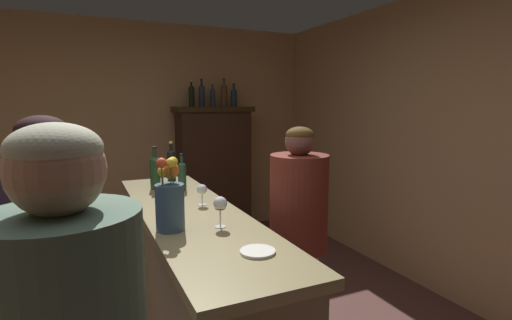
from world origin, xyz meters
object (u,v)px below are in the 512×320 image
wine_bottle_rose (155,171)px  patron_in_navy (55,296)px  wine_glass_front (220,205)px  display_bottle_center (213,97)px  wine_glass_mid (202,190)px  display_bottle_midright (224,94)px  bar_counter (192,289)px  cheese_plate (258,251)px  display_bottle_midleft (202,95)px  display_cabinet (214,169)px  wine_bottle_syrah (182,175)px  flower_arrangement (170,200)px  display_bottle_right (234,97)px  display_bottle_left (192,95)px  bartender (298,239)px  wine_bottle_malbec (171,164)px

wine_bottle_rose → patron_in_navy: (-0.63, -1.25, -0.26)m
wine_glass_front → display_bottle_center: size_ratio=0.57×
wine_glass_mid → display_bottle_midright: display_bottle_midright is taller
bar_counter → cheese_plate: size_ratio=14.45×
display_bottle_midleft → bar_counter: bearing=-108.8°
display_cabinet → wine_glass_mid: bearing=-110.3°
wine_glass_mid → display_bottle_midright: (0.95, 2.18, 0.66)m
wine_bottle_rose → display_bottle_midleft: display_bottle_midleft is taller
wine_bottle_syrah → display_bottle_midright: bearing=60.6°
wine_glass_front → flower_arrangement: bearing=165.4°
bar_counter → patron_in_navy: patron_in_navy is taller
display_bottle_center → display_bottle_right: (0.27, 0.00, 0.00)m
display_bottle_center → wine_glass_front: bearing=-107.8°
bar_counter → display_bottle_left: display_bottle_left is taller
display_bottle_left → patron_in_navy: (-1.36, -2.83, -0.86)m
display_bottle_left → display_bottle_right: size_ratio=1.08×
wine_glass_front → bartender: (0.54, 0.11, -0.30)m
bartender → patron_in_navy: bearing=-2.9°
wine_bottle_malbec → patron_in_navy: size_ratio=0.21×
display_bottle_left → display_bottle_center: display_bottle_left is taller
display_bottle_left → wine_bottle_malbec: bearing=-112.4°
display_bottle_midleft → display_bottle_left: bearing=180.0°
display_cabinet → wine_glass_mid: 2.34m
wine_bottle_syrah → wine_glass_front: bearing=-91.9°
display_bottle_right → flower_arrangement: bearing=-118.0°
display_cabinet → wine_glass_front: (-0.85, -2.64, 0.29)m
display_bottle_center → wine_bottle_malbec: bearing=-121.2°
wine_glass_mid → display_bottle_left: (0.55, 2.18, 0.64)m
cheese_plate → flower_arrangement: bearing=120.7°
display_bottle_left → display_bottle_center: (0.26, 0.00, -0.02)m
display_bottle_center → bartender: (-0.31, -2.54, -0.91)m
display_cabinet → display_bottle_midleft: size_ratio=4.87×
wine_bottle_malbec → display_bottle_center: bearing=58.8°
flower_arrangement → display_bottle_left: 2.77m
wine_bottle_malbec → patron_in_navy: 1.71m
wine_glass_mid → display_bottle_left: size_ratio=0.44×
wine_glass_front → bartender: bearing=11.0°
cheese_plate → wine_bottle_syrah: bearing=90.0°
wine_glass_front → display_bottle_midleft: bearing=74.9°
bar_counter → patron_in_navy: (-0.71, -0.55, 0.38)m
display_cabinet → cheese_plate: (-0.82, -3.04, 0.17)m
wine_glass_mid → flower_arrangement: 0.50m
display_bottle_midright → display_bottle_right: 0.13m
bar_counter → display_bottle_right: bearing=62.5°
display_cabinet → wine_bottle_rose: (-0.99, -1.57, 0.31)m
display_cabinet → wine_glass_mid: display_cabinet is taller
display_cabinet → display_bottle_left: display_bottle_left is taller
display_cabinet → wine_bottle_rose: size_ratio=5.00×
wine_bottle_malbec → cheese_plate: size_ratio=2.13×
wine_glass_mid → display_bottle_center: (0.81, 2.18, 0.63)m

